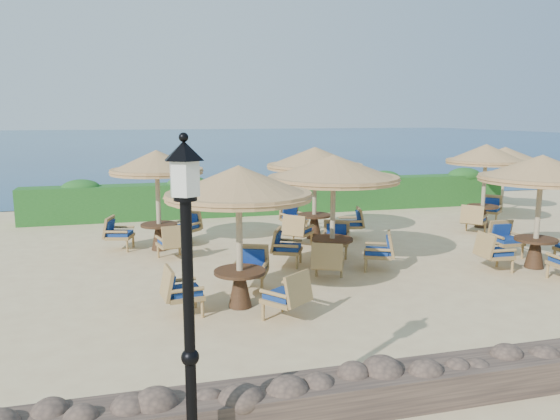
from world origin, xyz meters
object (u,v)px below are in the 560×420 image
object	(u,v)px
lamp_post	(189,323)
cafe_set_4	(315,173)
cafe_set_1	(333,188)
extra_parasol	(505,153)
cafe_set_5	(485,167)
cafe_set_3	(157,182)
cafe_set_0	(239,207)
cafe_set_2	(540,191)

from	to	relation	value
lamp_post	cafe_set_4	distance (m)	10.68
lamp_post	cafe_set_1	size ratio (longest dim) A/B	1.08
extra_parasol	cafe_set_5	world-z (taller)	cafe_set_5
cafe_set_3	extra_parasol	bearing A→B (deg)	11.69
cafe_set_0	cafe_set_3	xyz separation A→B (m)	(-1.24, 4.88, -0.07)
extra_parasol	cafe_set_3	distance (m)	12.75
lamp_post	cafe_set_4	bearing A→B (deg)	64.91
cafe_set_0	cafe_set_4	bearing A→B (deg)	58.24
cafe_set_1	cafe_set_5	xyz separation A→B (m)	(6.26, 3.17, 0.05)
cafe_set_0	cafe_set_1	size ratio (longest dim) A/B	0.91
cafe_set_0	cafe_set_2	bearing A→B (deg)	6.59
extra_parasol	cafe_set_0	world-z (taller)	cafe_set_0
extra_parasol	cafe_set_3	bearing A→B (deg)	-168.31
cafe_set_0	cafe_set_1	world-z (taller)	same
cafe_set_2	cafe_set_0	bearing A→B (deg)	-173.41
cafe_set_4	cafe_set_0	bearing A→B (deg)	-121.76
cafe_set_0	cafe_set_5	xyz separation A→B (m)	(8.85, 5.23, 0.05)
cafe_set_2	cafe_set_5	distance (m)	4.71
extra_parasol	cafe_set_5	xyz separation A→B (m)	(-2.39, -2.22, -0.24)
cafe_set_5	cafe_set_2	bearing A→B (deg)	-110.77
cafe_set_4	cafe_set_5	world-z (taller)	same
cafe_set_0	cafe_set_4	world-z (taller)	same
cafe_set_4	extra_parasol	bearing A→B (deg)	16.11
extra_parasol	cafe_set_5	distance (m)	3.28
lamp_post	cafe_set_0	size ratio (longest dim) A/B	1.19
cafe_set_3	cafe_set_2	bearing A→B (deg)	-25.66
extra_parasol	cafe_set_0	size ratio (longest dim) A/B	0.86
extra_parasol	cafe_set_5	bearing A→B (deg)	-137.11
extra_parasol	cafe_set_4	distance (m)	8.41
cafe_set_1	cafe_set_3	size ratio (longest dim) A/B	1.14
cafe_set_0	cafe_set_5	bearing A→B (deg)	30.59
cafe_set_0	lamp_post	bearing A→B (deg)	-106.60
cafe_set_2	cafe_set_5	bearing A→B (deg)	69.23
cafe_set_1	cafe_set_5	world-z (taller)	same
cafe_set_1	cafe_set_4	xyz separation A→B (m)	(0.58, 3.06, 0.02)
cafe_set_0	extra_parasol	bearing A→B (deg)	33.55
lamp_post	cafe_set_3	xyz separation A→B (m)	(0.11, 9.42, 0.26)
cafe_set_3	cafe_set_4	xyz separation A→B (m)	(4.41, 0.25, 0.09)
cafe_set_3	cafe_set_5	bearing A→B (deg)	2.03
cafe_set_0	cafe_set_2	size ratio (longest dim) A/B	0.99
cafe_set_0	cafe_set_1	distance (m)	3.32
extra_parasol	cafe_set_3	world-z (taller)	cafe_set_3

